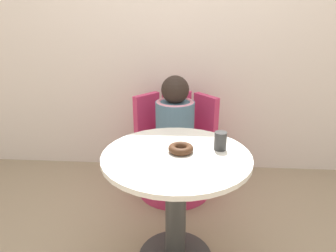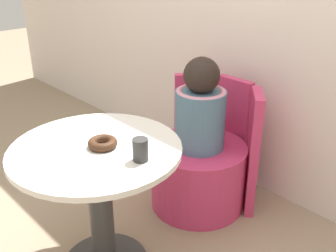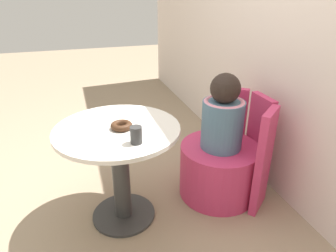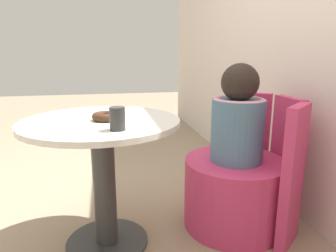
{
  "view_description": "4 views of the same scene",
  "coord_description": "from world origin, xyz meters",
  "px_view_note": "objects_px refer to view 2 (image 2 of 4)",
  "views": [
    {
      "loc": [
        0.11,
        -1.35,
        1.28
      ],
      "look_at": [
        -0.01,
        0.35,
        0.66
      ],
      "focal_mm": 32.0,
      "sensor_mm": 36.0,
      "label": 1
    },
    {
      "loc": [
        1.33,
        -0.81,
        1.42
      ],
      "look_at": [
        0.07,
        0.39,
        0.62
      ],
      "focal_mm": 42.0,
      "sensor_mm": 36.0,
      "label": 2
    },
    {
      "loc": [
        1.63,
        -0.22,
        1.39
      ],
      "look_at": [
        -0.04,
        0.32,
        0.57
      ],
      "focal_mm": 32.0,
      "sensor_mm": 36.0,
      "label": 3
    },
    {
      "loc": [
        1.44,
        -0.0,
        0.94
      ],
      "look_at": [
        0.01,
        0.3,
        0.59
      ],
      "focal_mm": 32.0,
      "sensor_mm": 36.0,
      "label": 4
    }
  ],
  "objects_px": {
    "round_table": "(99,185)",
    "tub_chair": "(198,175)",
    "donut": "(102,143)",
    "cup": "(140,150)",
    "child_figure": "(200,109)"
  },
  "relations": [
    {
      "from": "child_figure",
      "to": "round_table",
      "type": "bearing_deg",
      "value": -86.79
    },
    {
      "from": "round_table",
      "to": "cup",
      "type": "bearing_deg",
      "value": 17.12
    },
    {
      "from": "tub_chair",
      "to": "cup",
      "type": "relative_size",
      "value": 5.94
    },
    {
      "from": "child_figure",
      "to": "cup",
      "type": "distance_m",
      "value": 0.69
    },
    {
      "from": "donut",
      "to": "cup",
      "type": "bearing_deg",
      "value": 13.17
    },
    {
      "from": "tub_chair",
      "to": "cup",
      "type": "height_order",
      "value": "cup"
    },
    {
      "from": "round_table",
      "to": "child_figure",
      "type": "relative_size",
      "value": 1.42
    },
    {
      "from": "child_figure",
      "to": "donut",
      "type": "xyz_separation_m",
      "value": [
        0.06,
        -0.68,
        0.05
      ]
    },
    {
      "from": "round_table",
      "to": "cup",
      "type": "relative_size",
      "value": 7.9
    },
    {
      "from": "child_figure",
      "to": "donut",
      "type": "bearing_deg",
      "value": -84.93
    },
    {
      "from": "child_figure",
      "to": "cup",
      "type": "bearing_deg",
      "value": -67.99
    },
    {
      "from": "round_table",
      "to": "tub_chair",
      "type": "xyz_separation_m",
      "value": [
        -0.04,
        0.7,
        -0.27
      ]
    },
    {
      "from": "round_table",
      "to": "child_figure",
      "type": "height_order",
      "value": "child_figure"
    },
    {
      "from": "round_table",
      "to": "tub_chair",
      "type": "bearing_deg",
      "value": 93.21
    },
    {
      "from": "donut",
      "to": "cup",
      "type": "distance_m",
      "value": 0.2
    }
  ]
}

